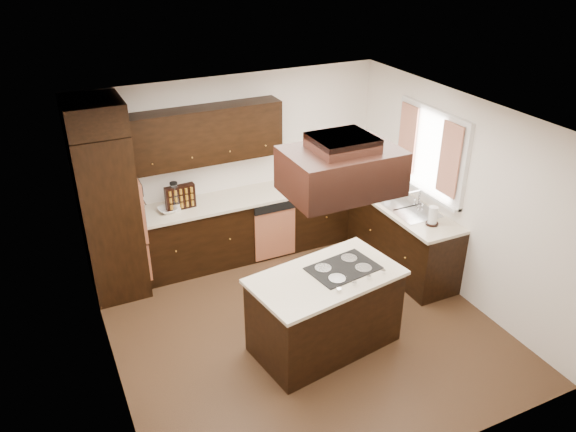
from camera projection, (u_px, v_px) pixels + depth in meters
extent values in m
cube|color=brown|center=(302.00, 326.00, 6.60)|extent=(4.20, 4.20, 0.02)
cube|color=white|center=(305.00, 119.00, 5.44)|extent=(4.20, 4.20, 0.02)
cube|color=silver|center=(234.00, 165.00, 7.71)|extent=(4.20, 0.02, 2.50)
cube|color=silver|center=(427.00, 353.00, 4.33)|extent=(4.20, 0.02, 2.50)
cube|color=silver|center=(101.00, 280.00, 5.22)|extent=(0.02, 4.20, 2.50)
cube|color=silver|center=(458.00, 197.00, 6.83)|extent=(0.02, 4.20, 2.50)
cube|color=black|center=(109.00, 215.00, 6.80)|extent=(0.65, 0.75, 2.12)
cube|color=#B66544|center=(138.00, 205.00, 6.91)|extent=(0.05, 0.62, 0.78)
cube|color=black|center=(247.00, 226.00, 7.85)|extent=(2.93, 0.60, 0.88)
cube|color=black|center=(389.00, 228.00, 7.80)|extent=(0.60, 2.40, 0.88)
cube|color=beige|center=(246.00, 197.00, 7.63)|extent=(2.93, 0.63, 0.04)
cube|color=beige|center=(391.00, 199.00, 7.58)|extent=(0.63, 2.40, 0.04)
cube|color=black|center=(206.00, 135.00, 7.15)|extent=(2.00, 0.34, 0.72)
cube|color=#B66544|center=(275.00, 234.00, 7.75)|extent=(0.60, 0.05, 0.72)
cube|color=white|center=(431.00, 152.00, 7.07)|extent=(0.06, 1.32, 1.12)
cube|color=white|center=(433.00, 151.00, 7.08)|extent=(0.00, 1.20, 1.00)
cube|color=beige|center=(449.00, 160.00, 6.68)|extent=(0.02, 0.34, 0.90)
cube|color=beige|center=(407.00, 138.00, 7.36)|extent=(0.02, 0.34, 0.90)
cube|color=silver|center=(407.00, 207.00, 7.30)|extent=(0.52, 0.84, 0.01)
cube|color=black|center=(325.00, 312.00, 6.10)|extent=(1.64, 1.06, 0.88)
cube|color=beige|center=(326.00, 277.00, 5.89)|extent=(1.71, 1.12, 0.04)
cube|color=black|center=(343.00, 268.00, 6.00)|extent=(0.79, 0.59, 0.01)
cube|color=black|center=(341.00, 171.00, 5.20)|extent=(1.05, 0.72, 0.42)
cube|color=black|center=(342.00, 143.00, 5.07)|extent=(0.55, 0.50, 0.13)
cylinder|color=silver|center=(176.00, 206.00, 7.23)|extent=(0.15, 0.15, 0.10)
cone|color=silver|center=(174.00, 193.00, 7.14)|extent=(0.13, 0.13, 0.26)
cube|color=black|center=(180.00, 197.00, 7.20)|extent=(0.39, 0.13, 0.32)
imported|color=white|center=(168.00, 210.00, 7.17)|extent=(0.27, 0.27, 0.06)
imported|color=white|center=(387.00, 189.00, 7.55)|extent=(0.10, 0.10, 0.22)
cylinder|color=white|center=(433.00, 216.00, 6.83)|extent=(0.11, 0.11, 0.24)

